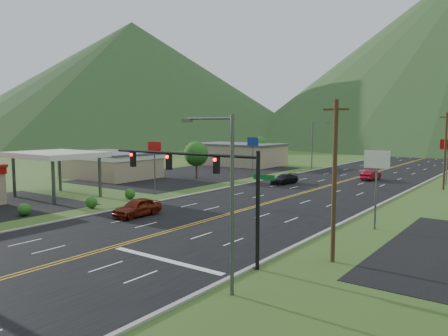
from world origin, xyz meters
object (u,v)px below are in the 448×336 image
Objects in this scene: gas_canopy at (56,156)px; car_red_near at (137,208)px; streetlight_west at (314,142)px; car_dark_mid at (284,179)px; car_red_far at (371,175)px; streetlight_east at (227,192)px; traffic_signal at (204,175)px.

car_red_near is at bearing -7.25° from gas_canopy.
car_dark_mid is at bearing -75.39° from streetlight_west.
gas_canopy is 2.16× the size of car_red_far.
gas_canopy is at bearing 160.12° from streetlight_east.
streetlight_east is 20.56m from car_red_near.
gas_canopy is 2.08× the size of car_dark_mid.
gas_canopy is 2.05× the size of car_red_near.
streetlight_west reaches higher than car_red_near.
gas_canopy is (-33.18, 12.00, -0.31)m from streetlight_east.
traffic_signal is 2.72× the size of car_dark_mid.
streetlight_east is at bearing 103.76° from car_red_far.
car_red_near is at bearing 81.06° from car_red_far.
streetlight_west is at bearing 107.97° from traffic_signal.
car_red_far is (-3.72, 45.12, -4.57)m from traffic_signal.
traffic_signal is 2.69× the size of car_red_near.
streetlight_east reaches higher than car_red_near.
streetlight_west is 23.63m from car_dark_mid.
traffic_signal is 6.17m from streetlight_east.
car_red_far is at bearing 77.97° from car_red_near.
car_dark_mid is at bearing 110.15° from traffic_signal.
car_red_near reaches higher than car_red_far.
car_red_near is at bearing -81.69° from car_dark_mid.
traffic_signal reaches higher than car_red_near.
streetlight_east and streetlight_west have the same top height.
car_red_far is (24.77, 37.12, -4.11)m from gas_canopy.
traffic_signal is 58.88m from streetlight_west.
streetlight_east is 41.46m from car_dark_mid.
traffic_signal is at bearing -72.03° from streetlight_west.
car_red_near is 1.01× the size of car_dark_mid.
streetlight_east reaches higher than traffic_signal.
streetlight_west is at bearing 113.79° from car_dark_mid.
gas_canopy is (-10.32, -48.00, -0.31)m from streetlight_west.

